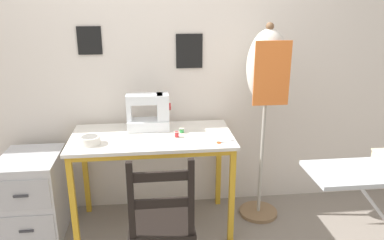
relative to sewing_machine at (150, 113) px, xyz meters
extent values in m
cube|color=silver|center=(0.01, 0.24, 0.36)|extent=(10.00, 0.05, 2.55)
cube|color=black|center=(-0.45, 0.21, 0.53)|extent=(0.18, 0.01, 0.21)
cube|color=black|center=(0.32, 0.21, 0.44)|extent=(0.21, 0.01, 0.27)
cube|color=silver|center=(0.01, -0.13, -0.15)|extent=(1.21, 0.62, 0.02)
cube|color=gold|center=(0.01, -0.40, -0.18)|extent=(1.13, 0.03, 0.04)
cube|color=gold|center=(-0.56, -0.40, -0.54)|extent=(0.04, 0.04, 0.75)
cube|color=gold|center=(0.57, -0.40, -0.54)|extent=(0.04, 0.04, 0.75)
cube|color=gold|center=(-0.56, 0.14, -0.54)|extent=(0.04, 0.04, 0.75)
cube|color=gold|center=(0.57, 0.14, -0.54)|extent=(0.04, 0.04, 0.75)
cube|color=white|center=(-0.02, 0.00, -0.09)|extent=(0.32, 0.16, 0.08)
cube|color=white|center=(0.10, 0.00, 0.05)|extent=(0.09, 0.14, 0.20)
cube|color=white|center=(-0.04, 0.00, 0.11)|extent=(0.28, 0.12, 0.07)
cube|color=white|center=(-0.16, 0.00, 0.01)|extent=(0.04, 0.09, 0.13)
cylinder|color=#B22D2D|center=(0.15, 0.00, 0.05)|extent=(0.02, 0.06, 0.06)
cylinder|color=#99999E|center=(0.10, 0.00, 0.16)|extent=(0.01, 0.01, 0.02)
cylinder|color=silver|center=(-0.43, -0.26, -0.11)|extent=(0.15, 0.15, 0.06)
cylinder|color=gray|center=(-0.43, -0.26, -0.08)|extent=(0.12, 0.12, 0.01)
cube|color=silver|center=(0.54, -0.32, -0.13)|extent=(0.10, 0.05, 0.00)
cube|color=silver|center=(0.55, -0.33, -0.13)|extent=(0.10, 0.02, 0.00)
torus|color=#DB511E|center=(0.48, -0.34, -0.13)|extent=(0.03, 0.03, 0.01)
torus|color=#DB511E|center=(0.48, -0.34, -0.13)|extent=(0.03, 0.03, 0.01)
cylinder|color=red|center=(0.19, -0.20, -0.11)|extent=(0.03, 0.03, 0.04)
cylinder|color=beige|center=(0.19, -0.20, -0.09)|extent=(0.04, 0.04, 0.00)
cylinder|color=beige|center=(0.19, -0.20, -0.13)|extent=(0.04, 0.04, 0.00)
cylinder|color=green|center=(0.23, -0.10, -0.12)|extent=(0.03, 0.03, 0.04)
cylinder|color=beige|center=(0.23, -0.10, -0.10)|extent=(0.04, 0.04, 0.00)
cylinder|color=beige|center=(0.23, -0.10, -0.13)|extent=(0.04, 0.04, 0.00)
cube|color=black|center=(0.05, -0.74, -0.50)|extent=(0.40, 0.38, 0.04)
cube|color=black|center=(-0.12, -0.58, -0.71)|extent=(0.04, 0.04, 0.39)
cube|color=black|center=(0.22, -0.58, -0.71)|extent=(0.04, 0.04, 0.39)
cube|color=black|center=(-0.12, -0.90, -0.24)|extent=(0.04, 0.04, 0.48)
cube|color=black|center=(0.22, -0.90, -0.24)|extent=(0.04, 0.04, 0.48)
cube|color=black|center=(0.05, -0.90, -0.09)|extent=(0.34, 0.02, 0.06)
cube|color=black|center=(0.05, -0.90, -0.26)|extent=(0.34, 0.02, 0.06)
cube|color=#B7B7BC|center=(-0.91, -0.12, -0.59)|extent=(0.42, 0.51, 0.64)
cube|color=#A8A8AD|center=(-0.91, -0.38, -0.45)|extent=(0.39, 0.01, 0.23)
cube|color=#333338|center=(-0.91, -0.39, -0.45)|extent=(0.10, 0.01, 0.02)
cube|color=#A8A8AD|center=(-0.91, -0.38, -0.73)|extent=(0.39, 0.01, 0.23)
cube|color=#333338|center=(-0.91, -0.39, -0.73)|extent=(0.10, 0.01, 0.02)
cylinder|color=#846647|center=(0.88, -0.07, -0.90)|extent=(0.32, 0.32, 0.03)
cylinder|color=#ADA89E|center=(0.88, -0.07, -0.36)|extent=(0.03, 0.03, 1.04)
ellipsoid|color=beige|center=(0.88, -0.07, 0.35)|extent=(0.32, 0.23, 0.56)
sphere|color=brown|center=(0.88, -0.07, 0.65)|extent=(0.06, 0.06, 0.06)
cube|color=orange|center=(0.88, -0.19, 0.32)|extent=(0.27, 0.01, 0.47)
camera|label=1|loc=(0.01, -2.77, 0.85)|focal=35.00mm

